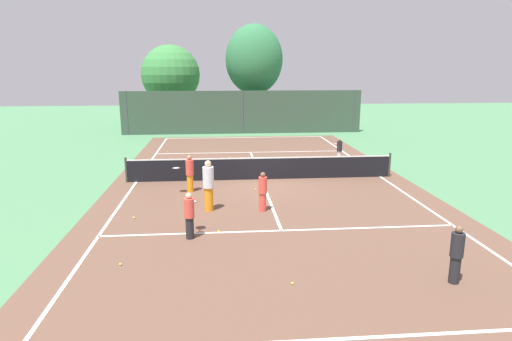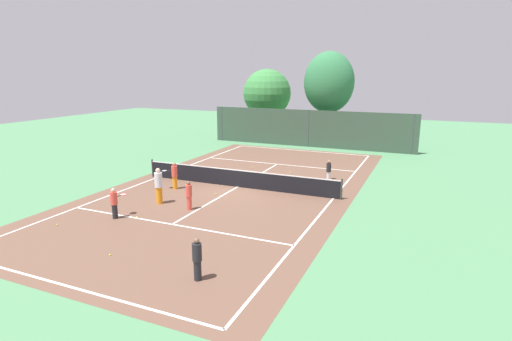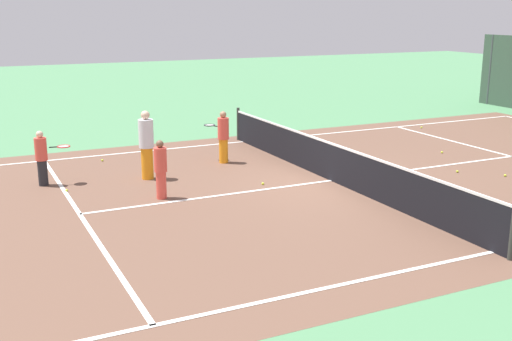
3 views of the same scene
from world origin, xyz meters
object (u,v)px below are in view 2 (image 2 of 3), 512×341
at_px(tennis_ball_0, 221,156).
at_px(tennis_ball_8, 57,225).
at_px(player_5, 189,195).
at_px(tennis_ball_3, 110,255).
at_px(player_3, 197,259).
at_px(tennis_ball_1, 216,194).
at_px(tennis_ball_6, 252,167).
at_px(player_2, 159,186).
at_px(tennis_ball_2, 183,177).
at_px(tennis_ball_10, 273,174).
at_px(player_0, 329,170).
at_px(tennis_ball_4, 307,193).
at_px(tennis_ball_5, 112,200).
at_px(tennis_ball_9, 290,172).
at_px(tennis_ball_7, 137,217).
at_px(player_1, 174,175).
at_px(player_4, 115,203).

relative_size(tennis_ball_0, tennis_ball_8, 1.00).
bearing_deg(player_5, tennis_ball_3, -88.49).
bearing_deg(tennis_ball_3, player_3, -3.41).
xyz_separation_m(tennis_ball_1, tennis_ball_6, (-0.85, 6.59, 0.00)).
bearing_deg(player_2, tennis_ball_2, 110.57).
bearing_deg(tennis_ball_10, tennis_ball_0, 148.21).
distance_m(player_3, tennis_ball_1, 9.21).
bearing_deg(player_0, tennis_ball_6, 164.61).
distance_m(player_5, tennis_ball_4, 6.52).
bearing_deg(player_0, tennis_ball_5, -138.48).
bearing_deg(tennis_ball_9, tennis_ball_2, -145.69).
relative_size(tennis_ball_1, tennis_ball_7, 1.00).
relative_size(tennis_ball_9, tennis_ball_10, 1.00).
relative_size(player_3, tennis_ball_6, 21.38).
bearing_deg(tennis_ball_9, player_2, -114.34).
relative_size(player_2, tennis_ball_0, 27.27).
xyz_separation_m(player_5, tennis_ball_6, (-0.88, 9.25, -0.68)).
xyz_separation_m(tennis_ball_4, tennis_ball_5, (-8.74, -5.21, 0.00)).
bearing_deg(player_5, tennis_ball_6, 95.44).
height_order(player_1, player_4, player_1).
height_order(tennis_ball_1, tennis_ball_5, same).
bearing_deg(player_5, tennis_ball_1, 90.73).
bearing_deg(tennis_ball_7, tennis_ball_8, -139.94).
bearing_deg(player_3, player_2, 134.77).
xyz_separation_m(player_5, tennis_ball_0, (-4.51, 11.49, -0.68)).
bearing_deg(tennis_ball_3, tennis_ball_10, 85.68).
bearing_deg(tennis_ball_10, tennis_ball_1, -102.59).
distance_m(player_5, tennis_ball_0, 12.36).
xyz_separation_m(player_0, player_4, (-7.21, -10.01, 0.05)).
height_order(player_2, tennis_ball_10, player_2).
distance_m(player_0, tennis_ball_3, 13.91).
height_order(player_4, tennis_ball_4, player_4).
height_order(tennis_ball_2, tennis_ball_9, same).
bearing_deg(player_4, tennis_ball_4, 46.32).
height_order(tennis_ball_4, tennis_ball_7, same).
xyz_separation_m(tennis_ball_4, tennis_ball_10, (-3.24, 3.21, 0.00)).
distance_m(player_1, tennis_ball_3, 8.60).
relative_size(player_5, tennis_ball_8, 21.14).
relative_size(player_1, tennis_ball_6, 22.77).
height_order(tennis_ball_3, tennis_ball_9, same).
relative_size(tennis_ball_0, tennis_ball_7, 1.00).
height_order(tennis_ball_3, tennis_ball_4, same).
relative_size(player_3, tennis_ball_7, 21.38).
height_order(player_3, player_5, player_3).
xyz_separation_m(player_4, tennis_ball_6, (1.50, 11.58, -0.69)).
height_order(tennis_ball_5, tennis_ball_7, same).
height_order(player_0, player_5, player_5).
xyz_separation_m(player_2, tennis_ball_2, (-1.78, 4.74, -0.89)).
xyz_separation_m(player_1, tennis_ball_0, (-1.83, 8.80, -0.74)).
relative_size(tennis_ball_4, tennis_ball_8, 1.00).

